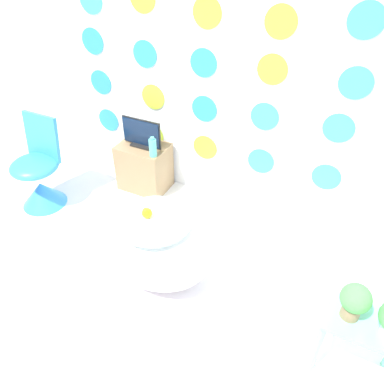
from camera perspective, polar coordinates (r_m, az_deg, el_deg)
ground_plane at (r=2.76m, az=-18.17°, el=-23.10°), size 12.00×12.00×0.00m
wall_back_dotted at (r=3.28m, az=2.33°, el=18.97°), size 5.04×0.05×2.60m
rug at (r=3.01m, az=-7.00°, el=-13.57°), size 1.23×0.68×0.01m
bathtub at (r=2.86m, az=-5.41°, el=-8.28°), size 0.88×0.67×0.58m
rubber_duck at (r=2.64m, az=-6.93°, el=-3.14°), size 0.07×0.08×0.09m
chair at (r=3.82m, az=-22.21°, el=1.86°), size 0.44×0.44×0.87m
tv_cabinet at (r=3.81m, az=-7.27°, el=3.84°), size 0.48×0.35×0.48m
tv at (r=3.63m, az=-7.70°, el=8.68°), size 0.41×0.12×0.28m
vase at (r=3.47m, az=-6.00°, el=6.76°), size 0.07×0.07×0.20m
side_table at (r=2.49m, az=24.62°, el=-18.96°), size 0.46×0.29×0.48m
potted_plant_left at (r=2.30m, az=23.59°, el=-14.90°), size 0.17×0.17×0.24m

